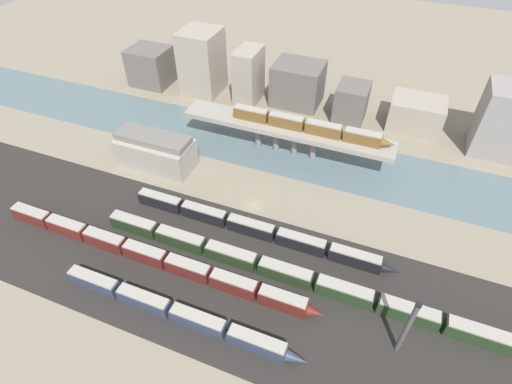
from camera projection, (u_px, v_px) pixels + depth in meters
The scene contains 18 objects.
ground_plane at pixel (254, 206), 111.99m from camera, with size 400.00×400.00×0.00m, color gray.
railbed_yard at pixel (217, 271), 95.62m from camera, with size 280.00×42.00×0.01m, color #282623.
river_water at pixel (285, 151), 130.67m from camera, with size 320.00×24.80×0.01m, color slate.
bridge at pixel (286, 130), 125.15m from camera, with size 67.59×9.21×9.48m.
train_on_bridge at pixel (309, 126), 121.01m from camera, with size 50.11×3.01×3.88m.
train_yard_near at pixel (176, 312), 85.50m from camera, with size 56.97×2.85×3.85m.
train_yard_mid at pixel (150, 255), 96.57m from camera, with size 85.52×3.05×4.12m.
train_yard_far at pixel (292, 275), 92.46m from camera, with size 100.56×3.16×4.01m.
train_yard_outer at pixel (256, 229), 102.97m from camera, with size 71.32×2.86×3.94m.
warehouse_building at pixel (156, 151), 122.08m from camera, with size 23.26×11.09×10.94m.
signal_tower at pixel (407, 328), 75.85m from camera, with size 1.01×1.01×17.16m.
city_block_far_left at pixel (151, 66), 160.02m from camera, with size 15.33×13.53×14.46m, color #605B56.
city_block_left at pixel (202, 62), 152.13m from camera, with size 13.92×15.10×23.88m, color gray.
city_block_center at pixel (249, 76), 147.80m from camera, with size 8.07×13.31×20.11m, color gray.
city_block_right at pixel (298, 84), 148.27m from camera, with size 17.71×14.88×15.34m, color #605B56.
city_block_far_right at pixel (351, 102), 140.97m from camera, with size 10.67×12.37×12.84m, color #605B56.
city_block_tall at pixel (416, 114), 137.66m from camera, with size 17.78×13.61×10.49m, color gray.
city_block_low at pixel (501, 120), 124.03m from camera, with size 13.67×14.38×21.96m, color gray.
Camera 1 is at (29.73, -73.71, 78.99)m, focal length 28.00 mm.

